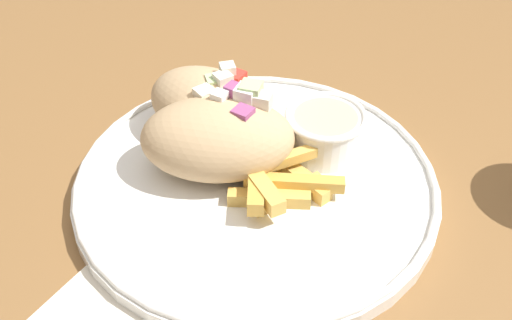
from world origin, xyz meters
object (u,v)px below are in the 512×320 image
fries_pile (278,180)px  pita_sandwich_far (210,106)px  pita_sandwich_near (218,138)px  sauce_ramekin (325,129)px  plate (256,182)px

fries_pile → pita_sandwich_far: bearing=167.6°
pita_sandwich_near → pita_sandwich_far: pita_sandwich_near is taller
pita_sandwich_near → fries_pile: bearing=-29.9°
fries_pile → sauce_ramekin: (-0.00, 0.07, 0.01)m
pita_sandwich_far → sauce_ramekin: 0.10m
pita_sandwich_near → fries_pile: pita_sandwich_near is taller
fries_pile → plate: bearing=179.5°
pita_sandwich_near → fries_pile: size_ratio=1.56×
plate → pita_sandwich_near: 0.05m
pita_sandwich_far → fries_pile: (0.09, -0.02, -0.02)m
pita_sandwich_far → fries_pile: pita_sandwich_far is taller
pita_sandwich_far → pita_sandwich_near: bearing=-44.1°
plate → pita_sandwich_far: (-0.07, 0.02, 0.04)m
plate → sauce_ramekin: (0.02, 0.07, 0.03)m
pita_sandwich_near → sauce_ramekin: (0.05, 0.08, -0.01)m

